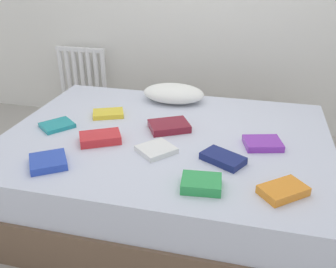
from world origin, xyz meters
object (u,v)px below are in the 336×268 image
at_px(textbook_maroon, 169,126).
at_px(textbook_yellow, 108,114).
at_px(bed, 166,170).
at_px(textbook_navy, 223,158).
at_px(textbook_purple, 263,143).
at_px(textbook_teal, 57,125).
at_px(textbook_blue, 48,162).
at_px(textbook_red, 100,138).
at_px(pillow, 174,93).
at_px(textbook_white, 155,149).
at_px(radiator, 83,77).
at_px(textbook_green, 201,183).
at_px(textbook_orange, 283,190).

xyz_separation_m(textbook_maroon, textbook_yellow, (-0.45, 0.11, -0.01)).
xyz_separation_m(bed, textbook_navy, (0.37, -0.24, 0.27)).
distance_m(textbook_navy, textbook_yellow, 0.93).
relative_size(textbook_purple, textbook_teal, 1.09).
xyz_separation_m(textbook_purple, textbook_blue, (-1.08, -0.48, 0.00)).
height_order(textbook_red, textbook_teal, textbook_red).
distance_m(textbook_navy, textbook_purple, 0.30).
distance_m(pillow, textbook_navy, 0.92).
bearing_deg(textbook_yellow, bed, -45.64).
xyz_separation_m(textbook_white, textbook_yellow, (-0.45, 0.41, 0.00)).
height_order(radiator, textbook_yellow, radiator).
bearing_deg(textbook_maroon, textbook_purple, -37.87).
xyz_separation_m(pillow, textbook_teal, (-0.62, -0.62, -0.05)).
bearing_deg(textbook_green, textbook_maroon, 111.37).
distance_m(textbook_white, textbook_purple, 0.62).
bearing_deg(textbook_red, textbook_green, -54.84).
bearing_deg(textbook_white, radiator, 169.38).
xyz_separation_m(textbook_orange, textbook_blue, (-1.18, -0.03, -0.00)).
bearing_deg(radiator, pillow, -31.27).
distance_m(textbook_green, textbook_blue, 0.81).
bearing_deg(pillow, bed, -81.61).
bearing_deg(textbook_blue, radiator, 76.50).
xyz_separation_m(textbook_purple, textbook_maroon, (-0.58, 0.09, 0.00)).
relative_size(radiator, textbook_navy, 2.56).
xyz_separation_m(textbook_white, textbook_maroon, (0.00, 0.30, 0.01)).
bearing_deg(bed, radiator, 133.57).
xyz_separation_m(radiator, textbook_navy, (1.51, -1.44, 0.10)).
xyz_separation_m(textbook_maroon, textbook_teal, (-0.70, -0.14, -0.01)).
relative_size(textbook_navy, textbook_blue, 1.21).
height_order(bed, textbook_green, textbook_green).
height_order(textbook_maroon, textbook_orange, textbook_maroon).
distance_m(textbook_white, textbook_maroon, 0.30).
xyz_separation_m(textbook_yellow, textbook_orange, (1.13, -0.66, 0.01)).
bearing_deg(textbook_green, textbook_navy, 69.00).
xyz_separation_m(textbook_red, textbook_blue, (-0.16, -0.31, -0.00)).
distance_m(radiator, textbook_green, 2.24).
bearing_deg(textbook_green, bed, 114.57).
relative_size(textbook_maroon, textbook_blue, 1.31).
bearing_deg(pillow, textbook_blue, -112.08).
relative_size(bed, textbook_purple, 9.72).
bearing_deg(radiator, textbook_red, -60.27).
bearing_deg(textbook_teal, pillow, -6.12).
height_order(pillow, textbook_maroon, pillow).
height_order(textbook_white, textbook_navy, textbook_navy).
bearing_deg(textbook_maroon, textbook_navy, -69.08).
xyz_separation_m(textbook_purple, textbook_orange, (0.10, -0.45, 0.00)).
bearing_deg(bed, textbook_teal, -174.98).
relative_size(textbook_yellow, textbook_green, 1.09).
xyz_separation_m(textbook_purple, textbook_yellow, (-1.03, 0.20, -0.00)).
bearing_deg(textbook_maroon, textbook_yellow, 137.58).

